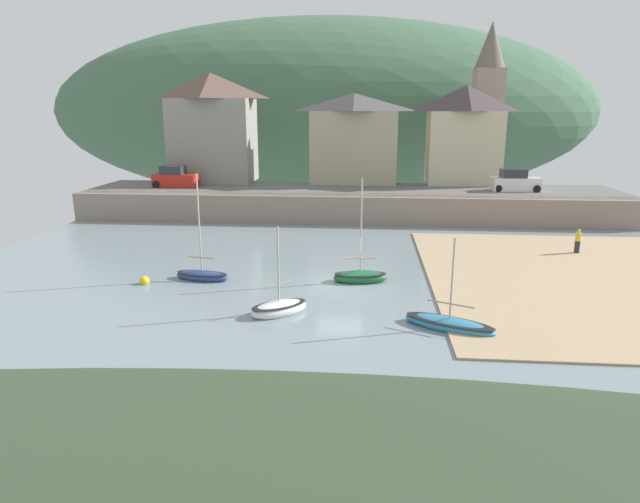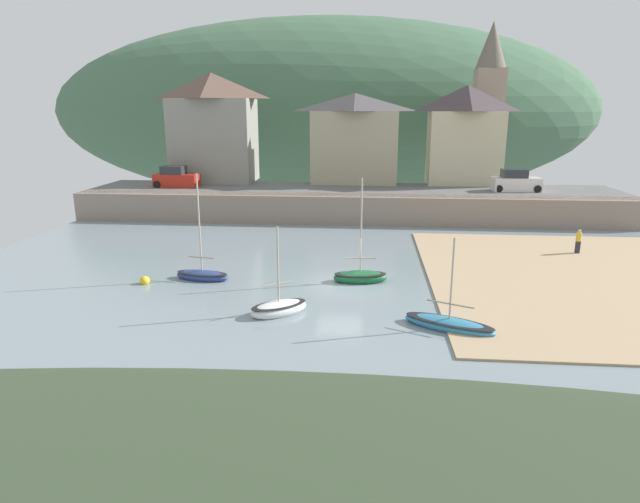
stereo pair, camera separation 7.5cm
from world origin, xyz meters
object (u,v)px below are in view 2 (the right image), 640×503
at_px(motorboat_with_cabin, 202,275).
at_px(dinghy_open_wooden, 360,277).
at_px(waterfront_building_centre, 354,138).
at_px(parked_car_near_slipway, 176,178).
at_px(person_on_slipway, 578,240).
at_px(church_with_spire, 488,100).
at_px(mooring_buoy, 145,281).
at_px(waterfront_building_left, 213,127).
at_px(sailboat_blue_trim, 279,308).
at_px(waterfront_building_right, 465,134).
at_px(parked_car_by_wall, 516,182).
at_px(sailboat_nearest_shore, 449,324).

xyz_separation_m(motorboat_with_cabin, dinghy_open_wooden, (9.02, 0.36, 0.03)).
bearing_deg(dinghy_open_wooden, waterfront_building_centre, 85.17).
height_order(parked_car_near_slipway, person_on_slipway, parked_car_near_slipway).
relative_size(church_with_spire, mooring_buoy, 28.03).
distance_m(waterfront_building_centre, parked_car_near_slipway, 17.49).
relative_size(waterfront_building_left, sailboat_blue_trim, 2.37).
bearing_deg(waterfront_building_centre, person_on_slipway, -48.19).
height_order(waterfront_building_right, parked_car_near_slipway, waterfront_building_right).
relative_size(parked_car_by_wall, mooring_buoy, 7.54).
xyz_separation_m(waterfront_building_centre, mooring_buoy, (-10.88, -26.03, -6.59)).
bearing_deg(parked_car_by_wall, mooring_buoy, -141.52).
height_order(dinghy_open_wooden, mooring_buoy, dinghy_open_wooden).
bearing_deg(parked_car_near_slipway, mooring_buoy, -72.03).
height_order(church_with_spire, sailboat_blue_trim, church_with_spire).
height_order(waterfront_building_left, parked_car_near_slipway, waterfront_building_left).
xyz_separation_m(parked_car_near_slipway, parked_car_by_wall, (31.03, 0.00, 0.00)).
bearing_deg(person_on_slipway, waterfront_building_centre, 131.81).
relative_size(motorboat_with_cabin, parked_car_near_slipway, 1.48).
bearing_deg(sailboat_blue_trim, church_with_spire, 28.48).
distance_m(church_with_spire, sailboat_blue_trim, 38.81).
distance_m(waterfront_building_left, mooring_buoy, 27.29).
distance_m(church_with_spire, sailboat_nearest_shore, 37.38).
height_order(waterfront_building_right, person_on_slipway, waterfront_building_right).
bearing_deg(parked_car_near_slipway, church_with_spire, 19.18).
distance_m(waterfront_building_centre, waterfront_building_right, 10.58).
bearing_deg(motorboat_with_cabin, sailboat_blue_trim, -33.82).
bearing_deg(sailboat_blue_trim, sailboat_nearest_shore, -44.56).
bearing_deg(sailboat_nearest_shore, waterfront_building_left, 147.19).
height_order(waterfront_building_centre, person_on_slipway, waterfront_building_centre).
bearing_deg(parked_car_by_wall, waterfront_building_centre, 160.92).
xyz_separation_m(waterfront_building_right, mooring_buoy, (-21.45, -26.03, -6.98)).
bearing_deg(parked_car_by_wall, sailboat_nearest_shore, -111.26).
bearing_deg(person_on_slipway, parked_car_by_wall, 94.51).
bearing_deg(sailboat_blue_trim, motorboat_with_cabin, 100.33).
xyz_separation_m(dinghy_open_wooden, parked_car_near_slipway, (-17.63, 20.08, 2.91)).
bearing_deg(person_on_slipway, motorboat_with_cabin, -162.03).
height_order(dinghy_open_wooden, parked_car_by_wall, dinghy_open_wooden).
bearing_deg(dinghy_open_wooden, motorboat_with_cabin, 174.90).
bearing_deg(parked_car_by_wall, waterfront_building_left, 169.20).
height_order(motorboat_with_cabin, sailboat_nearest_shore, motorboat_with_cabin).
height_order(sailboat_blue_trim, person_on_slipway, sailboat_blue_trim).
relative_size(waterfront_building_right, mooring_buoy, 16.86).
relative_size(motorboat_with_cabin, sailboat_nearest_shore, 1.45).
distance_m(dinghy_open_wooden, parked_car_by_wall, 24.31).
xyz_separation_m(sailboat_blue_trim, sailboat_nearest_shore, (7.81, -1.14, -0.06)).
xyz_separation_m(waterfront_building_left, sailboat_blue_trim, (11.34, -29.91, -7.47)).
distance_m(waterfront_building_centre, dinghy_open_wooden, 25.44).
bearing_deg(sailboat_blue_trim, parked_car_near_slipway, 82.32).
bearing_deg(parked_car_by_wall, motorboat_with_cabin, -139.48).
xyz_separation_m(church_with_spire, sailboat_nearest_shore, (-8.17, -35.04, -10.12)).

